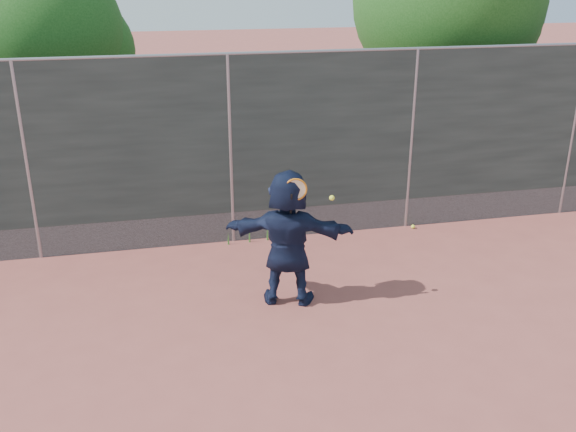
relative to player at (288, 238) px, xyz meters
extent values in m
plane|color=#9E4C42|center=(-0.45, -1.34, -0.92)|extent=(80.00, 80.00, 0.00)
imported|color=#141B37|center=(0.00, 0.00, 0.00)|extent=(1.78, 1.04, 1.83)
sphere|color=#F6FC38|center=(2.64, 2.01, -0.88)|extent=(0.07, 0.07, 0.07)
cube|color=#38423D|center=(-0.45, 2.16, 0.83)|extent=(20.00, 0.04, 2.50)
cube|color=slate|center=(-0.45, 2.16, -0.67)|extent=(20.00, 0.03, 0.50)
cylinder|color=gray|center=(-0.45, 2.16, 2.08)|extent=(20.00, 0.05, 0.05)
cylinder|color=gray|center=(-3.45, 2.16, 0.58)|extent=(0.06, 0.06, 3.00)
cylinder|color=gray|center=(-0.45, 2.16, 0.58)|extent=(0.06, 0.06, 3.00)
cylinder|color=gray|center=(2.55, 2.16, 0.58)|extent=(0.06, 0.06, 3.00)
cylinder|color=gray|center=(5.55, 2.16, 0.58)|extent=(0.06, 0.06, 3.00)
torus|color=orange|center=(0.05, -0.20, 0.73)|extent=(0.29, 0.05, 0.29)
cylinder|color=beige|center=(0.05, -0.20, 0.73)|extent=(0.25, 0.03, 0.25)
cylinder|color=black|center=(0.00, -0.18, 0.53)|extent=(0.04, 0.13, 0.33)
sphere|color=#F6FC38|center=(0.53, -0.16, 0.57)|extent=(0.07, 0.07, 0.07)
cylinder|color=#382314|center=(4.05, 4.36, 0.38)|extent=(0.28, 0.28, 2.60)
sphere|color=#23561C|center=(4.05, 4.36, 2.67)|extent=(3.60, 3.60, 3.60)
sphere|color=#23561C|center=(4.77, 4.56, 2.31)|extent=(2.52, 2.52, 2.52)
cylinder|color=#382314|center=(-3.45, 5.16, 0.18)|extent=(0.28, 0.28, 2.20)
sphere|color=#23561C|center=(-3.45, 5.16, 2.11)|extent=(3.00, 3.00, 3.00)
sphere|color=#23561C|center=(-2.85, 5.36, 1.81)|extent=(2.10, 2.10, 2.10)
cone|color=#387226|center=(-0.20, 2.04, -0.79)|extent=(0.03, 0.03, 0.26)
cone|color=#387226|center=(0.10, 2.06, -0.77)|extent=(0.03, 0.03, 0.30)
cone|color=#387226|center=(-0.55, 2.02, -0.81)|extent=(0.03, 0.03, 0.22)
camera|label=1|loc=(-1.63, -7.46, 3.31)|focal=40.00mm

